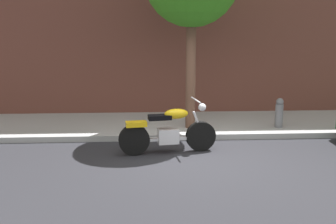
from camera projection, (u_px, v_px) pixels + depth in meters
name	position (u px, v px, depth m)	size (l,w,h in m)	color
ground_plane	(196.00, 157.00, 7.96)	(60.00, 60.00, 0.00)	#28282D
sidewalk	(184.00, 124.00, 10.44)	(19.28, 2.65, 0.14)	#A2A2A2
motorcycle	(168.00, 132.00, 8.16)	(2.11, 0.70, 1.15)	black
fire_hydrant	(279.00, 115.00, 9.80)	(0.20, 0.20, 0.91)	slate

